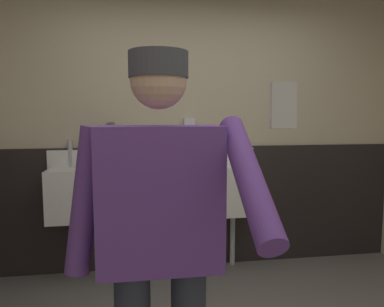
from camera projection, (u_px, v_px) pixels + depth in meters
wall_back at (191, 121)px, 3.39m from camera, size 4.67×0.12×2.81m
wainscot_band_back at (193, 206)px, 3.40m from camera, size 4.07×0.03×1.16m
urinal_left at (69, 194)px, 3.07m from camera, size 0.40×0.34×1.24m
urinal_middle at (155, 191)px, 3.19m from camera, size 0.40×0.34×1.24m
urinal_right at (236, 188)px, 3.30m from camera, size 0.40×0.34×1.24m
privacy_divider_panel at (112, 175)px, 3.04m from camera, size 0.04×0.40×0.90m
person at (160, 237)px, 1.35m from camera, size 0.68×0.60×1.69m
cell_phone at (283, 105)px, 0.84m from camera, size 0.06×0.03×0.11m
soap_dispenser at (189, 128)px, 3.29m from camera, size 0.10×0.07×0.18m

